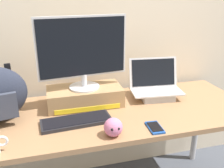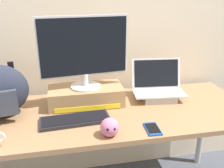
{
  "view_description": "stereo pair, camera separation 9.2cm",
  "coord_description": "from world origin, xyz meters",
  "px_view_note": "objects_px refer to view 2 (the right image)",
  "views": [
    {
      "loc": [
        -0.36,
        -1.36,
        1.45
      ],
      "look_at": [
        0.0,
        0.0,
        0.92
      ],
      "focal_mm": 39.77,
      "sensor_mm": 36.0,
      "label": 1
    },
    {
      "loc": [
        -0.27,
        -1.38,
        1.45
      ],
      "look_at": [
        0.0,
        0.0,
        0.92
      ],
      "focal_mm": 39.77,
      "sensor_mm": 36.0,
      "label": 2
    }
  ],
  "objects_px": {
    "desktop_monitor": "(84,51)",
    "plush_toy": "(110,127)",
    "toner_box_yellow": "(86,95)",
    "cell_phone": "(153,129)",
    "external_keyboard": "(75,120)",
    "open_laptop": "(158,91)"
  },
  "relations": [
    {
      "from": "plush_toy",
      "to": "open_laptop",
      "type": "bearing_deg",
      "value": 44.44
    },
    {
      "from": "external_keyboard",
      "to": "cell_phone",
      "type": "height_order",
      "value": "external_keyboard"
    },
    {
      "from": "desktop_monitor",
      "to": "open_laptop",
      "type": "bearing_deg",
      "value": -7.48
    },
    {
      "from": "toner_box_yellow",
      "to": "plush_toy",
      "type": "relative_size",
      "value": 4.9
    },
    {
      "from": "cell_phone",
      "to": "external_keyboard",
      "type": "bearing_deg",
      "value": 159.51
    },
    {
      "from": "toner_box_yellow",
      "to": "external_keyboard",
      "type": "distance_m",
      "value": 0.26
    },
    {
      "from": "toner_box_yellow",
      "to": "desktop_monitor",
      "type": "relative_size",
      "value": 0.85
    },
    {
      "from": "open_laptop",
      "to": "plush_toy",
      "type": "distance_m",
      "value": 0.59
    },
    {
      "from": "external_keyboard",
      "to": "plush_toy",
      "type": "distance_m",
      "value": 0.25
    },
    {
      "from": "cell_phone",
      "to": "desktop_monitor",
      "type": "bearing_deg",
      "value": 130.66
    },
    {
      "from": "external_keyboard",
      "to": "plush_toy",
      "type": "bearing_deg",
      "value": -51.54
    },
    {
      "from": "cell_phone",
      "to": "plush_toy",
      "type": "xyz_separation_m",
      "value": [
        -0.24,
        -0.01,
        0.04
      ]
    },
    {
      "from": "open_laptop",
      "to": "cell_phone",
      "type": "height_order",
      "value": "open_laptop"
    },
    {
      "from": "open_laptop",
      "to": "plush_toy",
      "type": "height_order",
      "value": "open_laptop"
    },
    {
      "from": "toner_box_yellow",
      "to": "plush_toy",
      "type": "xyz_separation_m",
      "value": [
        0.08,
        -0.42,
        -0.01
      ]
    },
    {
      "from": "desktop_monitor",
      "to": "plush_toy",
      "type": "height_order",
      "value": "desktop_monitor"
    },
    {
      "from": "toner_box_yellow",
      "to": "external_keyboard",
      "type": "xyz_separation_m",
      "value": [
        -0.09,
        -0.24,
        -0.05
      ]
    },
    {
      "from": "toner_box_yellow",
      "to": "open_laptop",
      "type": "xyz_separation_m",
      "value": [
        0.5,
        -0.01,
        -0.0
      ]
    },
    {
      "from": "desktop_monitor",
      "to": "plush_toy",
      "type": "distance_m",
      "value": 0.53
    },
    {
      "from": "open_laptop",
      "to": "plush_toy",
      "type": "bearing_deg",
      "value": -129.78
    },
    {
      "from": "open_laptop",
      "to": "cell_phone",
      "type": "xyz_separation_m",
      "value": [
        -0.18,
        -0.4,
        -0.05
      ]
    },
    {
      "from": "plush_toy",
      "to": "external_keyboard",
      "type": "bearing_deg",
      "value": 132.56
    }
  ]
}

